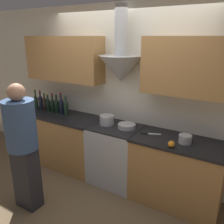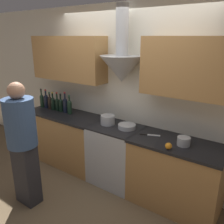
{
  "view_description": "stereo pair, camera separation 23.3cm",
  "coord_description": "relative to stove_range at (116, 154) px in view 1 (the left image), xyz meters",
  "views": [
    {
      "loc": [
        1.62,
        -2.42,
        2.15
      ],
      "look_at": [
        0.0,
        0.24,
        1.15
      ],
      "focal_mm": 38.0,
      "sensor_mm": 36.0,
      "label": 1
    },
    {
      "loc": [
        1.82,
        -2.29,
        2.15
      ],
      "look_at": [
        0.0,
        0.24,
        1.15
      ],
      "focal_mm": 38.0,
      "sensor_mm": 36.0,
      "label": 2
    }
  ],
  "objects": [
    {
      "name": "saucepan",
      "position": [
        1.01,
        -0.03,
        0.5
      ],
      "size": [
        0.16,
        0.16,
        0.1
      ],
      "color": "#B7BABC",
      "rests_on": "counter_right"
    },
    {
      "name": "chefs_knife",
      "position": [
        0.54,
        0.01,
        0.45
      ],
      "size": [
        0.26,
        0.13,
        0.01
      ],
      "rotation": [
        0.0,
        0.0,
        0.41
      ],
      "color": "silver",
      "rests_on": "counter_right"
    },
    {
      "name": "counter_left",
      "position": [
        -1.06,
        -0.0,
        -0.0
      ],
      "size": [
        1.42,
        0.62,
        0.9
      ],
      "color": "#B27F47",
      "rests_on": "ground_plane"
    },
    {
      "name": "ground_plane",
      "position": [
        0.0,
        -0.34,
        -0.45
      ],
      "size": [
        12.0,
        12.0,
        0.0
      ],
      "primitive_type": "plane",
      "color": "brown"
    },
    {
      "name": "wine_bottle_4",
      "position": [
        -1.29,
        0.05,
        0.57
      ],
      "size": [
        0.07,
        0.07,
        0.33
      ],
      "color": "black",
      "rests_on": "counter_left"
    },
    {
      "name": "person_foreground_left",
      "position": [
        -0.68,
        -1.08,
        0.44
      ],
      "size": [
        0.37,
        0.37,
        1.64
      ],
      "color": "#28282D",
      "rests_on": "ground_plane"
    },
    {
      "name": "orange_fruit",
      "position": [
        0.9,
        -0.23,
        0.48
      ],
      "size": [
        0.08,
        0.08,
        0.08
      ],
      "color": "orange",
      "rests_on": "counter_right"
    },
    {
      "name": "wine_bottle_3",
      "position": [
        -1.38,
        0.03,
        0.57
      ],
      "size": [
        0.07,
        0.07,
        0.32
      ],
      "color": "black",
      "rests_on": "counter_left"
    },
    {
      "name": "stock_pot",
      "position": [
        -0.16,
        0.01,
        0.51
      ],
      "size": [
        0.21,
        0.21,
        0.14
      ],
      "color": "#B7BABC",
      "rests_on": "stove_range"
    },
    {
      "name": "counter_right",
      "position": [
        0.93,
        -0.0,
        -0.0
      ],
      "size": [
        1.16,
        0.62,
        0.9
      ],
      "color": "#B27F47",
      "rests_on": "ground_plane"
    },
    {
      "name": "wine_bottle_1",
      "position": [
        -1.58,
        0.04,
        0.58
      ],
      "size": [
        0.08,
        0.08,
        0.34
      ],
      "color": "black",
      "rests_on": "counter_left"
    },
    {
      "name": "wine_bottle_7",
      "position": [
        -0.98,
        0.04,
        0.58
      ],
      "size": [
        0.08,
        0.08,
        0.32
      ],
      "color": "black",
      "rests_on": "counter_left"
    },
    {
      "name": "wine_bottle_5",
      "position": [
        -1.19,
        0.04,
        0.57
      ],
      "size": [
        0.08,
        0.08,
        0.31
      ],
      "color": "black",
      "rests_on": "counter_left"
    },
    {
      "name": "mixing_bowl",
      "position": [
        0.16,
        0.03,
        0.47
      ],
      "size": [
        0.25,
        0.25,
        0.06
      ],
      "color": "#B7BABC",
      "rests_on": "stove_range"
    },
    {
      "name": "stove_range",
      "position": [
        0.0,
        0.0,
        0.0
      ],
      "size": [
        0.72,
        0.6,
        0.9
      ],
      "color": "#B7BABC",
      "rests_on": "ground_plane"
    },
    {
      "name": "wall_back",
      "position": [
        -0.05,
        0.26,
        1.02
      ],
      "size": [
        8.4,
        0.61,
        2.6
      ],
      "color": "silver",
      "rests_on": "ground_plane"
    },
    {
      "name": "wine_bottle_6",
      "position": [
        -1.09,
        0.05,
        0.59
      ],
      "size": [
        0.08,
        0.08,
        0.36
      ],
      "color": "black",
      "rests_on": "counter_left"
    },
    {
      "name": "wine_bottle_2",
      "position": [
        -1.46,
        0.03,
        0.57
      ],
      "size": [
        0.07,
        0.07,
        0.31
      ],
      "color": "black",
      "rests_on": "counter_left"
    },
    {
      "name": "wine_bottle_0",
      "position": [
        -1.68,
        0.03,
        0.58
      ],
      "size": [
        0.07,
        0.07,
        0.34
      ],
      "color": "black",
      "rests_on": "counter_left"
    }
  ]
}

